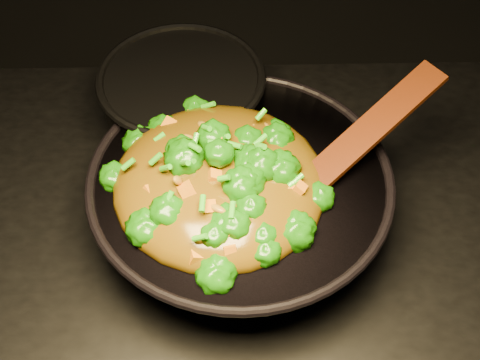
{
  "coord_description": "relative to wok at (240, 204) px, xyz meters",
  "views": [
    {
      "loc": [
        0.06,
        -0.41,
        1.63
      ],
      "look_at": [
        0.07,
        0.13,
        0.99
      ],
      "focal_mm": 50.0,
      "sensor_mm": 36.0,
      "label": 1
    }
  ],
  "objects": [
    {
      "name": "stir_fry",
      "position": [
        -0.03,
        -0.01,
        0.1
      ],
      "size": [
        0.3,
        0.3,
        0.09
      ],
      "primitive_type": null,
      "rotation": [
        0.0,
        0.0,
        0.16
      ],
      "color": "#196407",
      "rests_on": "wok"
    },
    {
      "name": "spatula",
      "position": [
        0.14,
        0.02,
        0.09
      ],
      "size": [
        0.22,
        0.17,
        0.1
      ],
      "primitive_type": "cube",
      "rotation": [
        0.0,
        -0.38,
        0.62
      ],
      "color": "#3E1408",
      "rests_on": "wok"
    },
    {
      "name": "back_pot",
      "position": [
        -0.08,
        0.17,
        0.01
      ],
      "size": [
        0.24,
        0.24,
        0.13
      ],
      "primitive_type": "cylinder",
      "rotation": [
        0.0,
        0.0,
        0.07
      ],
      "color": "black",
      "rests_on": "stovetop"
    },
    {
      "name": "wok",
      "position": [
        0.0,
        0.0,
        0.0
      ],
      "size": [
        0.38,
        0.38,
        0.1
      ],
      "primitive_type": null,
      "rotation": [
        0.0,
        0.0,
        -0.04
      ],
      "color": "black",
      "rests_on": "stovetop"
    }
  ]
}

